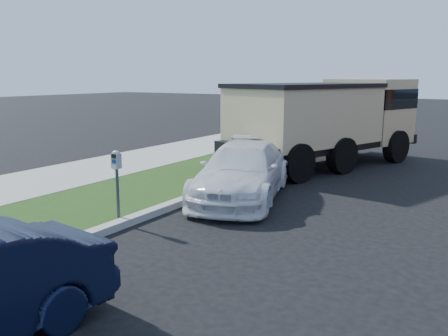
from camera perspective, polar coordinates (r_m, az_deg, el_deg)
The scene contains 5 objects.
ground at distance 8.84m, azimuth 4.34°, elevation -8.35°, with size 120.00×120.00×0.00m, color black.
streetside at distance 13.60m, azimuth -12.79°, elevation -1.41°, with size 6.12×50.00×0.15m.
parking_meter at distance 9.57m, azimuth -12.79°, elevation -0.17°, with size 0.19×0.13×1.37m.
white_wagon at distance 11.52m, azimuth 2.39°, elevation -0.36°, with size 1.85×4.54×1.32m, color white.
dump_truck at distance 16.21m, azimuth 12.54°, elevation 6.00°, with size 4.83×7.66×2.82m.
Camera 1 is at (3.83, -7.42, 2.92)m, focal length 38.00 mm.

